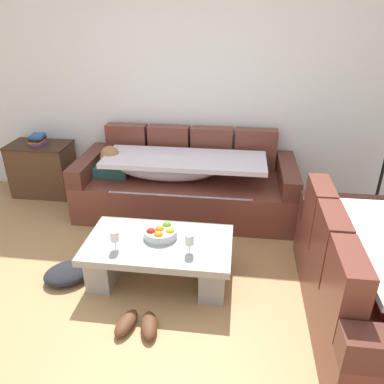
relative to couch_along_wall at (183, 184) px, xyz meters
The scene contains 12 objects.
ground_plane 1.66m from the couch_along_wall, 93.45° to the right, with size 14.00×14.00×0.00m, color tan.
back_wall 1.15m from the couch_along_wall, 100.55° to the left, with size 9.00×0.10×2.70m, color white.
couch_along_wall is the anchor object (origin of this frame).
couch_near_window 2.19m from the couch_along_wall, 42.57° to the right, with size 0.92×1.74×0.88m.
coffee_table 1.22m from the couch_along_wall, 90.72° to the right, with size 1.20×0.68×0.38m.
fruit_bowl 1.15m from the couch_along_wall, 90.50° to the right, with size 0.28×0.28×0.10m.
wine_glass_near_left 1.42m from the couch_along_wall, 103.48° to the right, with size 0.07×0.07×0.17m.
wine_glass_near_right 1.38m from the couch_along_wall, 79.17° to the right, with size 0.07×0.07×0.17m.
side_cabinet 1.77m from the couch_along_wall, behind, with size 0.72×0.44×0.64m.
book_stack_on_cabinet 1.81m from the couch_along_wall, behind, with size 0.18×0.21×0.12m.
pair_of_shoes 1.82m from the couch_along_wall, 91.95° to the right, with size 0.35×0.29×0.09m.
crumpled_garment 1.57m from the couch_along_wall, 120.99° to the right, with size 0.40×0.32×0.12m, color #232328.
Camera 1 is at (0.68, -2.13, 2.12)m, focal length 35.33 mm.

